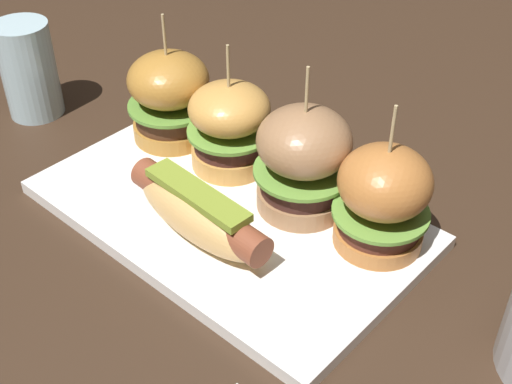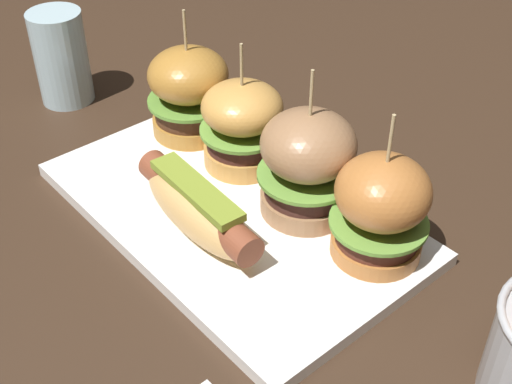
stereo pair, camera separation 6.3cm
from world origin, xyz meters
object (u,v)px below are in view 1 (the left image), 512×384
object	(u,v)px
platter_main	(228,213)
slider_far_left	(170,96)
hot_dog	(198,212)
water_glass	(29,70)
slider_center_right	(303,159)
slider_center_left	(230,126)
slider_far_right	(383,198)

from	to	relation	value
platter_main	slider_far_left	size ratio (longest dim) A/B	2.60
hot_dog	water_glass	xyz separation A→B (m)	(-0.33, 0.04, 0.02)
platter_main	slider_center_right	size ratio (longest dim) A/B	2.49
slider_far_left	slider_center_right	world-z (taller)	slider_center_right
slider_center_right	slider_far_left	bearing A→B (deg)	-179.95
slider_far_left	water_glass	world-z (taller)	slider_far_left
slider_center_right	water_glass	xyz separation A→B (m)	(-0.37, -0.06, -0.01)
slider_center_left	slider_far_right	bearing A→B (deg)	0.25
slider_far_left	slider_center_right	xyz separation A→B (m)	(0.19, 0.00, 0.00)
hot_dog	slider_center_right	size ratio (longest dim) A/B	1.10
water_glass	slider_center_left	bearing A→B (deg)	13.83
slider_far_left	slider_center_right	size ratio (longest dim) A/B	0.96
hot_dog	slider_far_right	distance (m)	0.17
slider_far_right	water_glass	xyz separation A→B (m)	(-0.46, -0.07, -0.01)
platter_main	slider_center_right	xyz separation A→B (m)	(0.05, 0.05, 0.06)
slider_center_right	slider_center_left	bearing A→B (deg)	177.69
platter_main	hot_dog	world-z (taller)	hot_dog
slider_center_left	slider_far_right	size ratio (longest dim) A/B	0.95
slider_far_left	slider_far_right	size ratio (longest dim) A/B	1.00
platter_main	water_glass	distance (m)	0.32
slider_center_right	water_glass	bearing A→B (deg)	-170.47
slider_far_right	water_glass	size ratio (longest dim) A/B	1.26
slider_center_right	slider_far_right	distance (m)	0.09
slider_center_left	slider_far_right	xyz separation A→B (m)	(0.19, 0.00, 0.00)
slider_far_left	slider_far_right	bearing A→B (deg)	1.05
slider_far_left	water_glass	distance (m)	0.19
slider_far_left	slider_center_left	size ratio (longest dim) A/B	1.05
hot_dog	slider_far_left	size ratio (longest dim) A/B	1.15
platter_main	water_glass	world-z (taller)	water_glass
slider_center_left	slider_center_right	size ratio (longest dim) A/B	0.91
slider_center_right	hot_dog	bearing A→B (deg)	-113.26
slider_center_left	slider_center_right	xyz separation A→B (m)	(0.10, -0.00, 0.01)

